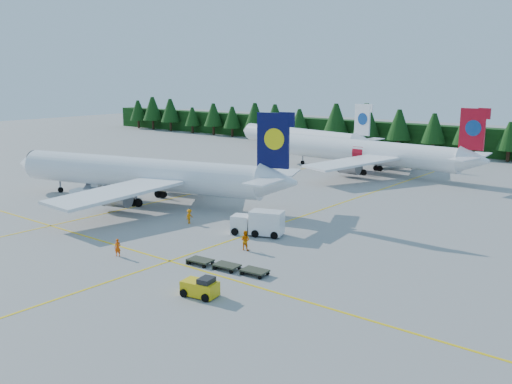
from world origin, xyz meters
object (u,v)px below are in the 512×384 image
Objects in this scene: airliner_red at (360,152)px; airliner_navy at (134,173)px; baggage_tug at (201,287)px; service_truck at (258,223)px; airstairs at (89,191)px.

airliner_navy is at bearing -104.88° from airliner_red.
airliner_red reaches higher than baggage_tug.
baggage_tug is (7.43, -16.39, -0.60)m from service_truck.
airstairs is (-19.31, -43.03, -2.74)m from airliner_red.
airliner_red is 6.19× the size of airstairs.
baggage_tug is (31.33, -19.06, -3.04)m from airliner_navy.
service_truck is at bearing 103.79° from baggage_tug.
airstairs reaches higher than service_truck.
airstairs is 2.17× the size of baggage_tug.
airliner_navy is 36.80m from baggage_tug.
airliner_navy is at bearing 2.57° from airstairs.
service_truck is (11.30, -42.97, -2.26)m from airliner_red.
service_truck is at bearing -19.39° from airstairs.
airstairs is (-6.71, -2.72, -2.92)m from airliner_navy.
airliner_navy reaches higher than airstairs.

